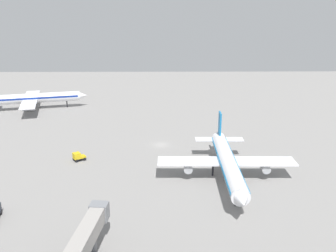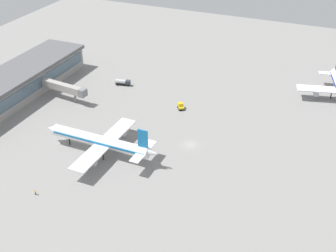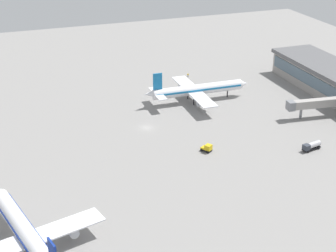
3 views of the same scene
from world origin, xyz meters
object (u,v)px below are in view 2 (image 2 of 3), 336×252
at_px(ground_crew_worker, 35,192).
at_px(fuel_truck, 123,82).
at_px(airplane_taxiing, 101,141).
at_px(baggage_tug, 181,106).

bearing_deg(ground_crew_worker, fuel_truck, -135.52).
relative_size(airplane_taxiing, baggage_tug, 11.09).
bearing_deg(baggage_tug, ground_crew_worker, 129.26).
distance_m(airplane_taxiing, fuel_truck, 51.50).
height_order(fuel_truck, ground_crew_worker, fuel_truck).
height_order(airplane_taxiing, fuel_truck, airplane_taxiing).
relative_size(fuel_truck, ground_crew_worker, 3.92).
height_order(airplane_taxiing, baggage_tug, airplane_taxiing).
height_order(airplane_taxiing, ground_crew_worker, airplane_taxiing).
bearing_deg(fuel_truck, airplane_taxiing, -81.04).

